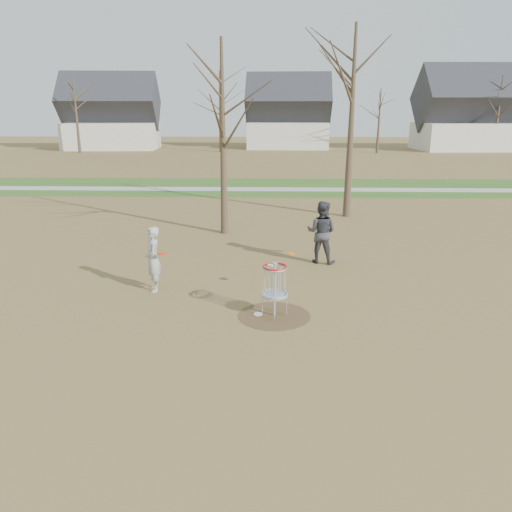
% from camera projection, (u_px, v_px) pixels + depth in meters
% --- Properties ---
extents(ground, '(160.00, 160.00, 0.00)m').
position_uv_depth(ground, '(274.00, 316.00, 12.37)').
color(ground, brown).
rests_on(ground, ground).
extents(green_band, '(160.00, 8.00, 0.01)m').
position_uv_depth(green_band, '(273.00, 187.00, 32.49)').
color(green_band, '#2D5119').
rests_on(green_band, ground).
extents(footpath, '(160.00, 1.50, 0.01)m').
position_uv_depth(footpath, '(273.00, 189.00, 31.53)').
color(footpath, '#9E9E99').
rests_on(footpath, green_band).
extents(dirt_circle, '(1.80, 1.80, 0.01)m').
position_uv_depth(dirt_circle, '(274.00, 316.00, 12.37)').
color(dirt_circle, '#47331E').
rests_on(dirt_circle, ground).
extents(player_standing, '(0.61, 0.77, 1.84)m').
position_uv_depth(player_standing, '(153.00, 259.00, 13.84)').
color(player_standing, '#A2A2A2').
rests_on(player_standing, ground).
extents(player_throwing, '(1.20, 1.06, 2.06)m').
position_uv_depth(player_throwing, '(321.00, 232.00, 16.39)').
color(player_throwing, '#36363C').
rests_on(player_throwing, ground).
extents(disc_grounded, '(0.22, 0.22, 0.02)m').
position_uv_depth(disc_grounded, '(258.00, 314.00, 12.43)').
color(disc_grounded, silver).
rests_on(disc_grounded, dirt_circle).
extents(discs_in_play, '(3.70, 0.28, 0.08)m').
position_uv_depth(discs_in_play, '(229.00, 254.00, 13.42)').
color(discs_in_play, orange).
rests_on(discs_in_play, ground).
extents(disc_golf_basket, '(0.64, 0.64, 1.35)m').
position_uv_depth(disc_golf_basket, '(275.00, 281.00, 12.11)').
color(disc_golf_basket, '#9EA3AD').
rests_on(disc_golf_basket, ground).
extents(bare_trees, '(52.62, 44.98, 9.00)m').
position_uv_depth(bare_trees, '(292.00, 103.00, 45.09)').
color(bare_trees, '#382B1E').
rests_on(bare_trees, ground).
extents(houses_row, '(56.51, 10.01, 7.26)m').
position_uv_depth(houses_row, '(307.00, 120.00, 61.60)').
color(houses_row, silver).
rests_on(houses_row, ground).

